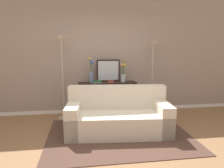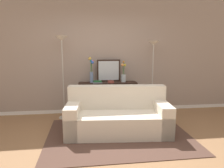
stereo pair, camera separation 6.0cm
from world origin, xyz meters
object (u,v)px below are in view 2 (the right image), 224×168
(vase_short_flowers, at_px, (124,75))
(floor_lamp_left, at_px, (62,54))
(wall_mirror, at_px, (109,71))
(book_stack, at_px, (97,82))
(vase_tall_flowers, at_px, (91,70))
(fruit_bowl, at_px, (111,82))
(console_table, at_px, (108,93))
(floor_lamp_right, at_px, (153,57))
(couch, at_px, (118,117))
(book_row_under_console, at_px, (94,113))

(vase_short_flowers, bearing_deg, floor_lamp_left, -175.53)
(wall_mirror, distance_m, book_stack, 0.42)
(vase_tall_flowers, bearing_deg, floor_lamp_left, -169.94)
(vase_short_flowers, xyz_separation_m, fruit_bowl, (-0.32, -0.10, -0.15))
(console_table, distance_m, floor_lamp_right, 1.37)
(fruit_bowl, bearing_deg, floor_lamp_left, -179.68)
(couch, height_order, fruit_bowl, couch)
(console_table, relative_size, wall_mirror, 2.45)
(couch, distance_m, vase_tall_flowers, 1.44)
(vase_short_flowers, distance_m, book_row_under_console, 1.17)
(book_row_under_console, bearing_deg, fruit_bowl, -13.47)
(console_table, xyz_separation_m, floor_lamp_left, (-1.04, -0.10, 0.92))
(fruit_bowl, xyz_separation_m, book_row_under_console, (-0.39, 0.09, -0.78))
(floor_lamp_left, distance_m, floor_lamp_right, 2.11)
(floor_lamp_left, distance_m, wall_mirror, 1.17)
(floor_lamp_right, bearing_deg, fruit_bowl, 179.65)
(console_table, height_order, vase_short_flowers, vase_short_flowers)
(floor_lamp_right, height_order, fruit_bowl, floor_lamp_right)
(couch, relative_size, book_row_under_console, 4.13)
(console_table, distance_m, book_row_under_console, 0.60)
(floor_lamp_right, bearing_deg, book_stack, 178.53)
(floor_lamp_right, xyz_separation_m, vase_tall_flowers, (-1.46, 0.12, -0.31))
(wall_mirror, xyz_separation_m, fruit_bowl, (0.02, -0.23, -0.24))
(couch, distance_m, wall_mirror, 1.45)
(console_table, height_order, floor_lamp_left, floor_lamp_left)
(couch, relative_size, book_stack, 9.16)
(vase_short_flowers, relative_size, book_stack, 2.32)
(console_table, xyz_separation_m, fruit_bowl, (0.06, -0.09, 0.28))
(floor_lamp_right, height_order, book_row_under_console, floor_lamp_right)
(floor_lamp_left, height_order, vase_tall_flowers, floor_lamp_left)
(book_row_under_console, bearing_deg, floor_lamp_left, -171.92)
(couch, xyz_separation_m, vase_short_flowers, (0.32, 1.12, 0.67))
(wall_mirror, xyz_separation_m, vase_tall_flowers, (-0.42, -0.12, 0.02))
(vase_tall_flowers, distance_m, vase_short_flowers, 0.78)
(couch, relative_size, floor_lamp_left, 1.06)
(floor_lamp_right, relative_size, fruit_bowl, 11.54)
(console_table, bearing_deg, vase_tall_flowers, 177.75)
(floor_lamp_left, relative_size, vase_tall_flowers, 3.12)
(floor_lamp_left, relative_size, fruit_bowl, 12.17)
(couch, height_order, wall_mirror, wall_mirror)
(floor_lamp_left, height_order, book_row_under_console, floor_lamp_left)
(floor_lamp_left, bearing_deg, vase_short_flowers, 4.47)
(floor_lamp_right, distance_m, book_row_under_console, 1.95)
(couch, bearing_deg, vase_short_flowers, 74.00)
(floor_lamp_right, distance_m, fruit_bowl, 1.16)
(couch, height_order, floor_lamp_left, floor_lamp_left)
(wall_mirror, bearing_deg, couch, -88.73)
(couch, distance_m, floor_lamp_left, 1.89)
(couch, relative_size, wall_mirror, 3.52)
(couch, height_order, vase_short_flowers, vase_short_flowers)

